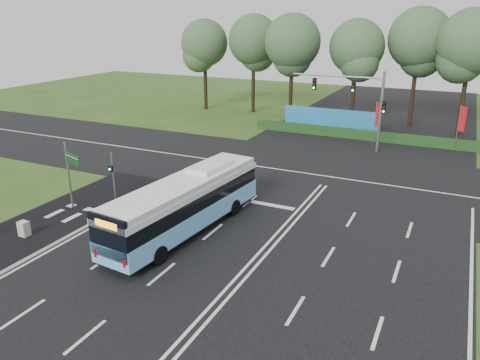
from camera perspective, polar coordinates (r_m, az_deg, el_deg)
name	(u,v)px	position (r m, az deg, el deg)	size (l,w,h in m)	color
ground	(267,244)	(25.07, 3.37, -7.83)	(120.00, 120.00, 0.00)	#2E501A
road_main	(267,244)	(25.06, 3.37, -7.78)	(20.00, 120.00, 0.04)	black
road_cross	(329,177)	(35.61, 10.74, 0.39)	(120.00, 14.00, 0.05)	black
bike_path	(50,222)	(29.59, -22.14, -4.82)	(5.00, 18.00, 0.06)	black
kerb_strip	(81,230)	(27.95, -18.77, -5.76)	(0.25, 18.00, 0.12)	gray
city_bus	(186,204)	(25.92, -6.64, -2.91)	(3.50, 11.71, 3.31)	#68B7F2
pedestrian_signal	(113,175)	(31.24, -15.25, 0.62)	(0.30, 0.41, 3.19)	gray
street_sign	(70,169)	(30.12, -19.97, 1.29)	(1.59, 0.63, 4.28)	gray
utility_cabinet	(24,229)	(28.23, -24.84, -5.46)	(0.54, 0.45, 0.89)	beige
banner_flag_mid	(378,117)	(44.67, 16.45, 7.37)	(0.58, 0.24, 4.08)	gray
banner_flag_right	(461,122)	(45.24, 25.37, 6.45)	(0.57, 0.28, 4.11)	gray
traffic_light_gantry	(361,98)	(42.51, 14.50, 9.69)	(8.41, 0.28, 7.00)	gray
hedge	(363,135)	(47.25, 14.81, 5.31)	(22.00, 1.20, 0.80)	#1A3D16
blue_hoarding	(330,119)	(50.32, 10.97, 7.27)	(10.00, 0.30, 2.20)	#2179B5
eucalyptus_row	(417,44)	(52.22, 20.76, 15.20)	(53.91, 9.45, 12.36)	black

